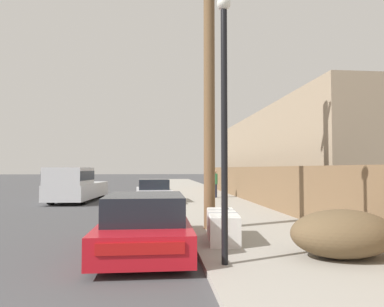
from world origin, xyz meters
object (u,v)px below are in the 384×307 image
at_px(pickup_truck, 75,185).
at_px(brush_pile, 343,234).
at_px(street_lamp, 224,108).
at_px(utility_pole, 209,89).
at_px(parked_sports_car_red, 146,225).
at_px(car_parked_mid, 153,192).
at_px(pedestrian, 215,183).
at_px(discarded_fridge, 222,226).

xyz_separation_m(pickup_truck, brush_pile, (8.16, -13.06, -0.36)).
bearing_deg(street_lamp, utility_pole, 85.67).
relative_size(parked_sports_car_red, car_parked_mid, 1.05).
bearing_deg(utility_pole, pickup_truck, 122.32).
bearing_deg(street_lamp, pedestrian, 81.20).
bearing_deg(pedestrian, discarded_fridge, -98.68).
bearing_deg(discarded_fridge, utility_pole, 98.28).
bearing_deg(pickup_truck, pedestrian, -168.87).
relative_size(discarded_fridge, car_parked_mid, 0.44).
bearing_deg(street_lamp, parked_sports_car_red, 131.84).
xyz_separation_m(street_lamp, brush_pile, (2.38, 0.21, -2.40)).
bearing_deg(pedestrian, pickup_truck, -173.48).
xyz_separation_m(brush_pile, pedestrian, (-0.19, 13.97, 0.39)).
height_order(pickup_truck, street_lamp, street_lamp).
relative_size(parked_sports_car_red, utility_pole, 0.56).
relative_size(discarded_fridge, parked_sports_car_red, 0.42).
xyz_separation_m(pickup_truck, utility_pole, (6.06, -9.57, 3.26)).
relative_size(parked_sports_car_red, pickup_truck, 0.76).
distance_m(street_lamp, brush_pile, 3.39).
xyz_separation_m(utility_pole, pedestrian, (1.92, 10.48, -3.23)).
height_order(parked_sports_car_red, pickup_truck, pickup_truck).
bearing_deg(pedestrian, street_lamp, -98.80).
bearing_deg(brush_pile, parked_sports_car_red, 159.41).
bearing_deg(brush_pile, car_parked_mid, 107.90).
height_order(car_parked_mid, utility_pole, utility_pole).
xyz_separation_m(car_parked_mid, pickup_truck, (-4.31, 1.13, 0.34)).
xyz_separation_m(discarded_fridge, car_parked_mid, (-1.81, 10.07, 0.14)).
bearing_deg(car_parked_mid, utility_pole, -81.88).
bearing_deg(parked_sports_car_red, car_parked_mid, 90.20).
relative_size(car_parked_mid, pickup_truck, 0.72).
height_order(discarded_fridge, pickup_truck, pickup_truck).
distance_m(parked_sports_car_red, utility_pole, 4.51).
xyz_separation_m(street_lamp, pedestrian, (2.20, 14.18, -2.02)).
bearing_deg(discarded_fridge, pickup_truck, 124.59).
relative_size(discarded_fridge, street_lamp, 0.38).
relative_size(car_parked_mid, street_lamp, 0.86).
xyz_separation_m(discarded_fridge, pedestrian, (1.85, 12.11, 0.51)).
relative_size(utility_pole, pedestrian, 4.78).
bearing_deg(parked_sports_car_red, brush_pile, -20.25).
bearing_deg(utility_pole, brush_pile, -58.87).
bearing_deg(pedestrian, utility_pole, -100.35).
bearing_deg(parked_sports_car_red, utility_pole, 49.19).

